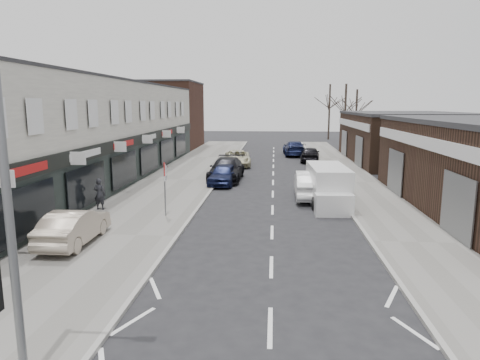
% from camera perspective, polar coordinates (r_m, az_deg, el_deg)
% --- Properties ---
extents(pavement_left, '(5.50, 64.00, 0.12)m').
position_cam_1_polar(pavement_left, '(31.12, -8.10, -0.03)').
color(pavement_left, slate).
rests_on(pavement_left, ground).
extents(pavement_right, '(3.50, 64.00, 0.12)m').
position_cam_1_polar(pavement_right, '(30.91, 15.15, -0.36)').
color(pavement_right, slate).
rests_on(pavement_right, ground).
extents(shop_terrace_left, '(8.00, 41.00, 7.10)m').
position_cam_1_polar(shop_terrace_left, '(30.61, -21.80, 5.77)').
color(shop_terrace_left, silver).
rests_on(shop_terrace_left, ground).
extents(brick_block_far, '(8.00, 10.00, 8.00)m').
position_cam_1_polar(brick_block_far, '(54.61, -9.89, 8.40)').
color(brick_block_far, '#492A1F').
rests_on(brick_block_far, ground).
extents(right_unit_far, '(10.00, 16.00, 4.50)m').
position_cam_1_polar(right_unit_far, '(43.82, 21.17, 5.20)').
color(right_unit_far, '#362318').
rests_on(right_unit_far, ground).
extents(tree_far_a, '(3.60, 3.60, 8.00)m').
position_cam_1_polar(tree_far_a, '(56.86, 13.65, 4.29)').
color(tree_far_a, '#382D26').
rests_on(tree_far_a, ground).
extents(tree_far_b, '(3.60, 3.60, 7.50)m').
position_cam_1_polar(tree_far_b, '(63.18, 15.06, 4.78)').
color(tree_far_b, '#382D26').
rests_on(tree_far_b, ground).
extents(tree_far_c, '(3.60, 3.60, 8.50)m').
position_cam_1_polar(tree_far_c, '(68.63, 11.69, 5.31)').
color(tree_far_c, '#382D26').
rests_on(tree_far_c, ground).
extents(street_lamp, '(2.23, 0.22, 8.00)m').
position_cam_1_polar(street_lamp, '(8.47, -28.08, 3.08)').
color(street_lamp, slate).
rests_on(street_lamp, pavement_left).
extents(warning_sign, '(0.12, 0.80, 2.70)m').
position_cam_1_polar(warning_sign, '(20.81, -9.94, 0.88)').
color(warning_sign, slate).
rests_on(warning_sign, pavement_left).
extents(white_van, '(2.09, 5.50, 2.12)m').
position_cam_1_polar(white_van, '(24.03, 11.66, -0.86)').
color(white_van, silver).
rests_on(white_van, ground).
extents(sedan_on_pavement, '(1.48, 4.10, 1.35)m').
position_cam_1_polar(sedan_on_pavement, '(17.90, -21.27, -5.78)').
color(sedan_on_pavement, '#AB9C89').
rests_on(sedan_on_pavement, pavement_left).
extents(pedestrian, '(0.62, 0.42, 1.62)m').
position_cam_1_polar(pedestrian, '(23.07, -18.22, -1.79)').
color(pedestrian, black).
rests_on(pedestrian, pavement_left).
extents(parked_car_left_a, '(2.03, 4.27, 1.41)m').
position_cam_1_polar(parked_car_left_a, '(29.41, -2.20, 0.75)').
color(parked_car_left_a, '#12193B').
rests_on(parked_car_left_a, ground).
extents(parked_car_left_b, '(2.41, 5.62, 1.61)m').
position_cam_1_polar(parked_car_left_b, '(31.09, -1.83, 1.45)').
color(parked_car_left_b, black).
rests_on(parked_car_left_b, ground).
extents(parked_car_left_c, '(2.77, 5.21, 1.39)m').
position_cam_1_polar(parked_car_left_c, '(38.32, -0.38, 2.93)').
color(parked_car_left_c, beige).
rests_on(parked_car_left_c, ground).
extents(parked_car_right_a, '(1.81, 5.00, 1.64)m').
position_cam_1_polar(parked_car_right_a, '(25.49, 9.36, -0.57)').
color(parked_car_right_a, white).
rests_on(parked_car_right_a, ground).
extents(parked_car_right_b, '(2.16, 4.46, 1.47)m').
position_cam_1_polar(parked_car_right_b, '(41.61, 9.33, 3.42)').
color(parked_car_right_b, black).
rests_on(parked_car_right_b, ground).
extents(parked_car_right_c, '(2.39, 5.47, 1.57)m').
position_cam_1_polar(parked_car_right_c, '(46.52, 7.23, 4.23)').
color(parked_car_right_c, '#13193C').
rests_on(parked_car_right_c, ground).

